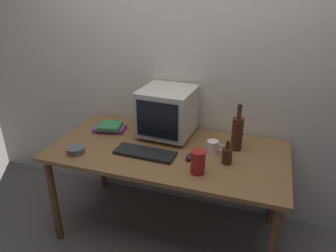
{
  "coord_description": "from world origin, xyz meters",
  "views": [
    {
      "loc": [
        0.62,
        -1.86,
        1.8
      ],
      "look_at": [
        0.0,
        0.0,
        0.91
      ],
      "focal_mm": 33.67,
      "sensor_mm": 36.0,
      "label": 1
    }
  ],
  "objects_px": {
    "crt_monitor": "(167,112)",
    "bottle_tall": "(237,132)",
    "mug": "(213,147)",
    "bottle_short": "(227,155)",
    "cd_spindle": "(76,150)",
    "keyboard": "(145,153)",
    "computer_mouse": "(191,157)",
    "metal_canister": "(198,162)",
    "book_stack": "(110,128)"
  },
  "relations": [
    {
      "from": "book_stack",
      "to": "metal_canister",
      "type": "relative_size",
      "value": 1.75
    },
    {
      "from": "keyboard",
      "to": "bottle_short",
      "type": "bearing_deg",
      "value": 8.38
    },
    {
      "from": "cd_spindle",
      "to": "bottle_tall",
      "type": "bearing_deg",
      "value": 21.54
    },
    {
      "from": "book_stack",
      "to": "mug",
      "type": "distance_m",
      "value": 0.85
    },
    {
      "from": "bottle_short",
      "to": "mug",
      "type": "height_order",
      "value": "bottle_short"
    },
    {
      "from": "bottle_tall",
      "to": "book_stack",
      "type": "bearing_deg",
      "value": -179.33
    },
    {
      "from": "bottle_tall",
      "to": "bottle_short",
      "type": "distance_m",
      "value": 0.23
    },
    {
      "from": "crt_monitor",
      "to": "cd_spindle",
      "type": "xyz_separation_m",
      "value": [
        -0.51,
        -0.47,
        -0.17
      ]
    },
    {
      "from": "book_stack",
      "to": "mug",
      "type": "relative_size",
      "value": 2.19
    },
    {
      "from": "keyboard",
      "to": "bottle_short",
      "type": "height_order",
      "value": "bottle_short"
    },
    {
      "from": "keyboard",
      "to": "metal_canister",
      "type": "bearing_deg",
      "value": -13.27
    },
    {
      "from": "crt_monitor",
      "to": "keyboard",
      "type": "relative_size",
      "value": 0.97
    },
    {
      "from": "bottle_short",
      "to": "crt_monitor",
      "type": "bearing_deg",
      "value": 151.22
    },
    {
      "from": "keyboard",
      "to": "bottle_short",
      "type": "distance_m",
      "value": 0.55
    },
    {
      "from": "computer_mouse",
      "to": "cd_spindle",
      "type": "distance_m",
      "value": 0.79
    },
    {
      "from": "mug",
      "to": "bottle_short",
      "type": "bearing_deg",
      "value": -44.02
    },
    {
      "from": "computer_mouse",
      "to": "bottle_short",
      "type": "height_order",
      "value": "bottle_short"
    },
    {
      "from": "keyboard",
      "to": "mug",
      "type": "relative_size",
      "value": 3.5
    },
    {
      "from": "bottle_tall",
      "to": "metal_canister",
      "type": "bearing_deg",
      "value": -115.66
    },
    {
      "from": "crt_monitor",
      "to": "book_stack",
      "type": "relative_size",
      "value": 1.55
    },
    {
      "from": "mug",
      "to": "book_stack",
      "type": "bearing_deg",
      "value": 173.6
    },
    {
      "from": "cd_spindle",
      "to": "metal_canister",
      "type": "xyz_separation_m",
      "value": [
        0.86,
        0.03,
        0.05
      ]
    },
    {
      "from": "crt_monitor",
      "to": "cd_spindle",
      "type": "height_order",
      "value": "crt_monitor"
    },
    {
      "from": "crt_monitor",
      "to": "computer_mouse",
      "type": "distance_m",
      "value": 0.44
    },
    {
      "from": "bottle_tall",
      "to": "metal_canister",
      "type": "relative_size",
      "value": 2.29
    },
    {
      "from": "book_stack",
      "to": "crt_monitor",
      "type": "bearing_deg",
      "value": 8.96
    },
    {
      "from": "metal_canister",
      "to": "cd_spindle",
      "type": "bearing_deg",
      "value": -178.22
    },
    {
      "from": "bottle_tall",
      "to": "book_stack",
      "type": "xyz_separation_m",
      "value": [
        -0.99,
        -0.01,
        -0.1
      ]
    },
    {
      "from": "keyboard",
      "to": "computer_mouse",
      "type": "distance_m",
      "value": 0.32
    },
    {
      "from": "bottle_short",
      "to": "keyboard",
      "type": "bearing_deg",
      "value": -173.3
    },
    {
      "from": "keyboard",
      "to": "cd_spindle",
      "type": "bearing_deg",
      "value": -162.26
    },
    {
      "from": "keyboard",
      "to": "computer_mouse",
      "type": "relative_size",
      "value": 4.2
    },
    {
      "from": "computer_mouse",
      "to": "metal_canister",
      "type": "bearing_deg",
      "value": -45.75
    },
    {
      "from": "book_stack",
      "to": "cd_spindle",
      "type": "distance_m",
      "value": 0.4
    },
    {
      "from": "book_stack",
      "to": "computer_mouse",
      "type": "bearing_deg",
      "value": -17.14
    },
    {
      "from": "cd_spindle",
      "to": "metal_canister",
      "type": "bearing_deg",
      "value": 1.78
    },
    {
      "from": "bottle_tall",
      "to": "bottle_short",
      "type": "xyz_separation_m",
      "value": [
        -0.03,
        -0.21,
        -0.07
      ]
    },
    {
      "from": "crt_monitor",
      "to": "computer_mouse",
      "type": "bearing_deg",
      "value": -47.88
    },
    {
      "from": "bottle_tall",
      "to": "computer_mouse",
      "type": "bearing_deg",
      "value": -138.43
    },
    {
      "from": "computer_mouse",
      "to": "mug",
      "type": "bearing_deg",
      "value": 62.52
    },
    {
      "from": "keyboard",
      "to": "book_stack",
      "type": "bearing_deg",
      "value": 148.65
    },
    {
      "from": "bottle_short",
      "to": "metal_canister",
      "type": "bearing_deg",
      "value": -131.74
    },
    {
      "from": "keyboard",
      "to": "computer_mouse",
      "type": "xyz_separation_m",
      "value": [
        0.32,
        0.04,
        0.01
      ]
    },
    {
      "from": "crt_monitor",
      "to": "bottle_tall",
      "type": "height_order",
      "value": "crt_monitor"
    },
    {
      "from": "keyboard",
      "to": "bottle_tall",
      "type": "bearing_deg",
      "value": 27.31
    },
    {
      "from": "bottle_tall",
      "to": "metal_canister",
      "type": "xyz_separation_m",
      "value": [
        -0.18,
        -0.38,
        -0.05
      ]
    },
    {
      "from": "bottle_short",
      "to": "metal_canister",
      "type": "xyz_separation_m",
      "value": [
        -0.15,
        -0.17,
        0.01
      ]
    },
    {
      "from": "crt_monitor",
      "to": "keyboard",
      "type": "distance_m",
      "value": 0.39
    },
    {
      "from": "book_stack",
      "to": "mug",
      "type": "height_order",
      "value": "mug"
    },
    {
      "from": "metal_canister",
      "to": "book_stack",
      "type": "bearing_deg",
      "value": 155.19
    }
  ]
}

